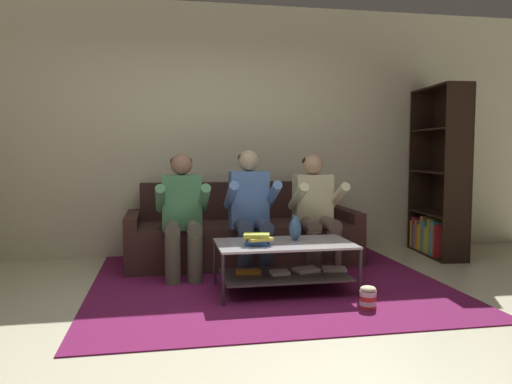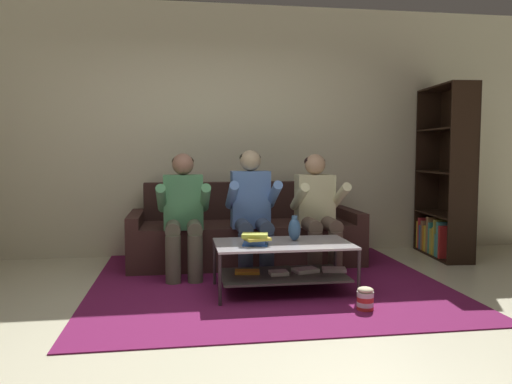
% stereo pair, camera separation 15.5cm
% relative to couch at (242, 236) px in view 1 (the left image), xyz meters
% --- Properties ---
extents(ground, '(16.80, 16.80, 0.00)m').
position_rel_couch_xyz_m(ground, '(-0.36, -1.89, -0.29)').
color(ground, beige).
extents(back_partition, '(8.40, 0.12, 2.90)m').
position_rel_couch_xyz_m(back_partition, '(-0.36, 0.57, 1.16)').
color(back_partition, beige).
rests_on(back_partition, ground).
extents(couch, '(2.45, 0.88, 0.86)m').
position_rel_couch_xyz_m(couch, '(0.00, 0.00, 0.00)').
color(couch, '#3C2420').
rests_on(couch, ground).
extents(person_seated_left, '(0.50, 0.58, 1.19)m').
position_rel_couch_xyz_m(person_seated_left, '(-0.66, -0.52, 0.36)').
color(person_seated_left, '#565744').
rests_on(person_seated_left, ground).
extents(person_seated_middle, '(0.50, 0.58, 1.22)m').
position_rel_couch_xyz_m(person_seated_middle, '(-0.00, -0.52, 0.38)').
color(person_seated_middle, '#37445D').
rests_on(person_seated_middle, ground).
extents(person_seated_right, '(0.50, 0.58, 1.18)m').
position_rel_couch_xyz_m(person_seated_right, '(0.66, -0.53, 0.36)').
color(person_seated_right, brown).
rests_on(person_seated_right, ground).
extents(coffee_table, '(1.16, 0.66, 0.43)m').
position_rel_couch_xyz_m(coffee_table, '(0.18, -1.21, -0.01)').
color(coffee_table, '#BBB5B8').
rests_on(coffee_table, ground).
extents(area_rug, '(3.13, 3.17, 0.01)m').
position_rel_couch_xyz_m(area_rug, '(0.08, -0.73, -0.28)').
color(area_rug, '#6D1748').
rests_on(area_rug, ground).
extents(vase, '(0.11, 0.11, 0.22)m').
position_rel_couch_xyz_m(vase, '(0.29, -1.13, 0.24)').
color(vase, '#375B8B').
rests_on(vase, coffee_table).
extents(book_stack, '(0.25, 0.22, 0.10)m').
position_rel_couch_xyz_m(book_stack, '(-0.08, -1.30, 0.19)').
color(book_stack, blue).
rests_on(book_stack, coffee_table).
extents(bookshelf, '(0.39, 0.96, 1.94)m').
position_rel_couch_xyz_m(bookshelf, '(2.33, -0.00, 0.41)').
color(bookshelf, black).
rests_on(bookshelf, ground).
extents(popcorn_tub, '(0.13, 0.13, 0.18)m').
position_rel_couch_xyz_m(popcorn_tub, '(0.68, -1.80, -0.20)').
color(popcorn_tub, red).
rests_on(popcorn_tub, ground).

